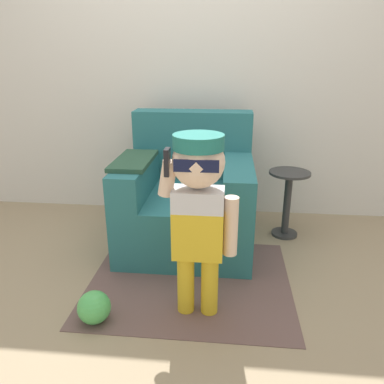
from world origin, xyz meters
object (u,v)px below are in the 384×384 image
object	(u,v)px
side_table	(288,198)
toy_ball	(94,307)
person_child	(199,200)
armchair	(188,197)

from	to	relation	value
side_table	toy_ball	size ratio (longest dim) A/B	2.96
side_table	toy_ball	distance (m)	1.62
person_child	side_table	bearing A→B (deg)	59.23
armchair	person_child	bearing A→B (deg)	-80.32
armchair	person_child	xyz separation A→B (m)	(0.15, -0.86, 0.32)
armchair	person_child	world-z (taller)	person_child
armchair	toy_ball	xyz separation A→B (m)	(-0.38, -1.00, -0.25)
person_child	toy_ball	size ratio (longest dim) A/B	5.62
person_child	toy_ball	xyz separation A→B (m)	(-0.53, -0.14, -0.57)
side_table	toy_ball	xyz separation A→B (m)	(-1.13, -1.14, -0.22)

